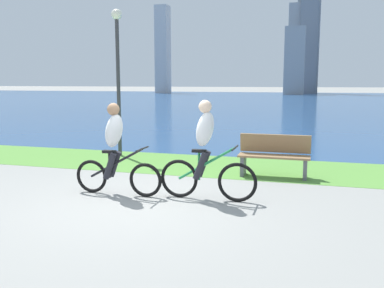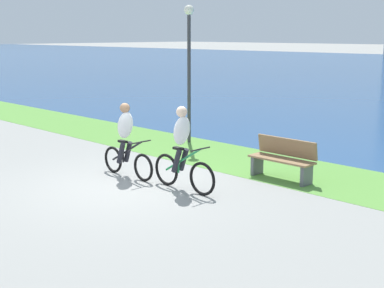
{
  "view_description": "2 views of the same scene",
  "coord_description": "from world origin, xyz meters",
  "views": [
    {
      "loc": [
        2.74,
        -6.19,
        2.02
      ],
      "look_at": [
        0.73,
        0.78,
        0.93
      ],
      "focal_mm": 38.95,
      "sensor_mm": 36.0,
      "label": 1
    },
    {
      "loc": [
        8.5,
        -6.72,
        3.12
      ],
      "look_at": [
        1.2,
        0.69,
        0.96
      ],
      "focal_mm": 49.89,
      "sensor_mm": 36.0,
      "label": 2
    }
  ],
  "objects": [
    {
      "name": "bench_near_path",
      "position": [
        2.0,
        2.69,
        0.45
      ],
      "size": [
        1.5,
        0.47,
        0.9
      ],
      "color": "olive",
      "rests_on": "ground"
    },
    {
      "name": "cyclist_lead",
      "position": [
        1.03,
        0.59,
        0.84
      ],
      "size": [
        1.7,
        0.52,
        1.71
      ],
      "color": "black",
      "rests_on": "ground"
    },
    {
      "name": "grass_strip_bayside",
      "position": [
        0.0,
        3.46,
        0.0
      ],
      "size": [
        120.0,
        2.59,
        0.01
      ],
      "primitive_type": "cube",
      "color": "#59933D",
      "rests_on": "ground"
    },
    {
      "name": "cyclist_trailing",
      "position": [
        -0.6,
        0.44,
        0.83
      ],
      "size": [
        1.67,
        0.52,
        1.65
      ],
      "color": "black",
      "rests_on": "ground"
    },
    {
      "name": "city_skyline_far_shore",
      "position": [
        7.31,
        66.49,
        8.5
      ],
      "size": [
        49.52,
        10.91,
        22.64
      ],
      "color": "#B7B7BC",
      "rests_on": "ground"
    },
    {
      "name": "lamppost_tall",
      "position": [
        -2.3,
        4.12,
        2.56
      ],
      "size": [
        0.28,
        0.28,
        3.91
      ],
      "color": "#38383D",
      "rests_on": "ground"
    },
    {
      "name": "bay_water_surface",
      "position": [
        0.0,
        39.36,
        0.0
      ],
      "size": [
        300.0,
        69.22,
        0.0
      ],
      "primitive_type": "cube",
      "color": "navy",
      "rests_on": "ground"
    },
    {
      "name": "ground_plane",
      "position": [
        0.0,
        0.0,
        0.0
      ],
      "size": [
        300.0,
        300.0,
        0.0
      ],
      "primitive_type": "plane",
      "color": "gray"
    }
  ]
}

